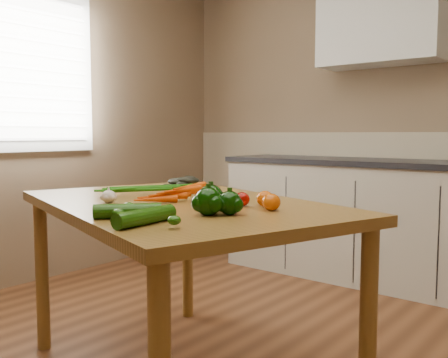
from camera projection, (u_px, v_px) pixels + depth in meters
name	position (u px, v px, depth m)	size (l,w,h in m)	color
room	(197.00, 94.00, 2.02)	(4.04, 5.04, 2.64)	brown
counter_run	(411.00, 223.00, 3.52)	(2.84, 0.64, 1.14)	#B7AE98
window_blinds	(32.00, 69.00, 3.55)	(0.08, 0.98, 1.18)	silver
table	(178.00, 222.00, 2.13)	(1.72, 1.38, 0.80)	olive
carrot_bunch	(165.00, 191.00, 2.18)	(0.28, 0.21, 0.07)	#ED5105
leafy_greens	(176.00, 178.00, 2.63)	(0.21, 0.19, 0.11)	black
garlic_bulb	(109.00, 196.00, 2.07)	(0.06, 0.06, 0.05)	white
pepper_a	(211.00, 198.00, 1.86)	(0.10, 0.10, 0.10)	black
pepper_b	(230.00, 203.00, 1.76)	(0.08, 0.08, 0.08)	black
pepper_c	(208.00, 201.00, 1.75)	(0.10, 0.10, 0.10)	black
tomato_a	(242.00, 199.00, 1.97)	(0.06, 0.06, 0.06)	#8C0802
tomato_b	(265.00, 199.00, 1.97)	(0.07, 0.07, 0.06)	#DC5405
tomato_c	(271.00, 202.00, 1.86)	(0.07, 0.07, 0.06)	#DC5405
zucchini_a	(145.00, 216.00, 1.57)	(0.05, 0.05, 0.24)	#144106
zucchini_b	(128.00, 211.00, 1.69)	(0.05, 0.05, 0.23)	#144106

